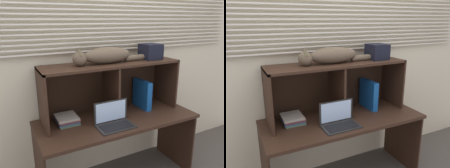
# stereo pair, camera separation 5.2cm
# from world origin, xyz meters

# --- Properties ---
(back_panel_with_blinds) EXTENTS (4.40, 0.08, 2.50)m
(back_panel_with_blinds) POSITION_xyz_m (0.00, 0.55, 1.26)
(back_panel_with_blinds) COLOR beige
(back_panel_with_blinds) RESTS_ON ground
(desk) EXTENTS (1.52, 0.62, 0.71)m
(desk) POSITION_xyz_m (0.00, 0.20, 0.58)
(desk) COLOR #321F15
(desk) RESTS_ON ground
(hutch_shelf_unit) EXTENTS (1.34, 0.37, 0.51)m
(hutch_shelf_unit) POSITION_xyz_m (-0.00, 0.35, 1.06)
(hutch_shelf_unit) COLOR #321F15
(hutch_shelf_unit) RESTS_ON desk
(cat) EXTENTS (0.82, 0.16, 0.15)m
(cat) POSITION_xyz_m (-0.07, 0.31, 1.30)
(cat) COLOR brown
(cat) RESTS_ON hutch_shelf_unit
(laptop) EXTENTS (0.33, 0.20, 0.21)m
(laptop) POSITION_xyz_m (-0.10, 0.08, 0.76)
(laptop) COLOR black
(laptop) RESTS_ON desk
(binder_upright) EXTENTS (0.06, 0.27, 0.30)m
(binder_upright) POSITION_xyz_m (0.36, 0.31, 0.86)
(binder_upright) COLOR #134B98
(binder_upright) RESTS_ON desk
(book_stack) EXTENTS (0.20, 0.22, 0.07)m
(book_stack) POSITION_xyz_m (-0.46, 0.32, 0.75)
(book_stack) COLOR #435C4F
(book_stack) RESTS_ON desk
(storage_box) EXTENTS (0.18, 0.19, 0.15)m
(storage_box) POSITION_xyz_m (0.44, 0.31, 1.30)
(storage_box) COLOR black
(storage_box) RESTS_ON hutch_shelf_unit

